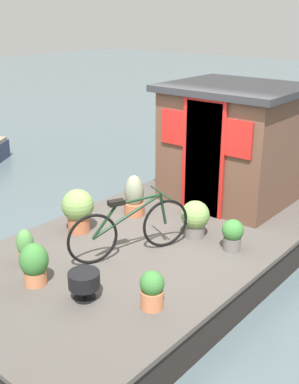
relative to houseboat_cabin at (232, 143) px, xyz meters
The scene contains 12 objects.
ground_plane 2.34m from the houseboat_cabin, behind, with size 60.00×60.00×0.00m, color #4C5B60.
houseboat_deck 2.19m from the houseboat_cabin, behind, with size 5.91×3.08×0.52m.
houseboat_cabin is the anchor object (origin of this frame).
bicycle 2.55m from the houseboat_cabin, behind, with size 1.53×0.74×0.78m.
potted_plant_succulent 1.80m from the houseboat_cabin, 153.54° to the left, with size 0.31×0.31×0.62m.
potted_plant_sage 2.68m from the houseboat_cabin, 158.61° to the left, with size 0.45×0.45×0.61m.
potted_plant_geranium 3.43m from the houseboat_cabin, 162.59° to the right, with size 0.26×0.26×0.42m.
potted_plant_ivy 3.62m from the houseboat_cabin, 167.48° to the left, with size 0.21×0.21×0.45m.
potted_plant_fern 3.76m from the houseboat_cabin, behind, with size 0.32×0.32×0.50m.
potted_plant_mint 1.97m from the houseboat_cabin, 147.82° to the right, with size 0.28×0.28×0.42m.
potted_plant_lavender 1.72m from the houseboat_cabin, 165.94° to the right, with size 0.39×0.39×0.51m.
charcoal_grill 3.63m from the houseboat_cabin, behind, with size 0.34×0.34×0.32m.
Camera 1 is at (-4.64, -3.70, 3.41)m, focal length 44.84 mm.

